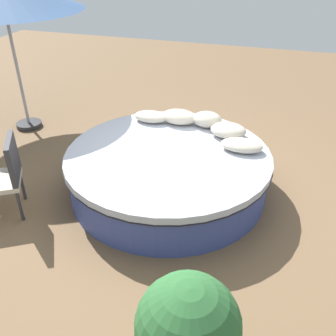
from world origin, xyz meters
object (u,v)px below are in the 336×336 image
at_px(throw_pillow_2, 207,119).
at_px(planter, 188,333).
at_px(patio_chair, 5,173).
at_px(throw_pillow_1, 228,130).
at_px(throw_pillow_0, 242,145).
at_px(throw_pillow_4, 151,117).
at_px(throw_pillow_3, 179,117).
at_px(round_bed, 168,171).

height_order(throw_pillow_2, planter, planter).
bearing_deg(patio_chair, throw_pillow_1, -86.28).
height_order(throw_pillow_0, throw_pillow_4, throw_pillow_4).
distance_m(throw_pillow_2, throw_pillow_4, 0.83).
xyz_separation_m(throw_pillow_2, planter, (0.59, -3.29, -0.13)).
height_order(throw_pillow_3, patio_chair, patio_chair).
xyz_separation_m(throw_pillow_1, throw_pillow_3, (-0.76, 0.21, 0.01)).
xyz_separation_m(round_bed, throw_pillow_0, (0.88, 0.34, 0.35)).
xyz_separation_m(round_bed, planter, (0.89, -2.38, 0.26)).
height_order(throw_pillow_2, throw_pillow_3, throw_pillow_2).
bearing_deg(planter, throw_pillow_0, 90.17).
height_order(throw_pillow_3, throw_pillow_4, throw_pillow_3).
relative_size(throw_pillow_0, throw_pillow_3, 1.03).
height_order(throw_pillow_0, throw_pillow_2, throw_pillow_2).
bearing_deg(throw_pillow_3, throw_pillow_4, -171.14).
bearing_deg(planter, throw_pillow_3, 106.94).
xyz_separation_m(throw_pillow_0, throw_pillow_2, (-0.58, 0.57, 0.03)).
xyz_separation_m(throw_pillow_2, throw_pillow_3, (-0.41, -0.02, -0.01)).
xyz_separation_m(throw_pillow_3, planter, (1.00, -3.27, -0.12)).
relative_size(throw_pillow_1, planter, 0.48).
bearing_deg(patio_chair, throw_pillow_2, -78.14).
xyz_separation_m(throw_pillow_2, patio_chair, (-2.00, -1.91, -0.12)).
bearing_deg(planter, throw_pillow_2, 100.07).
xyz_separation_m(throw_pillow_1, planter, (0.24, -3.06, -0.12)).
distance_m(throw_pillow_0, planter, 2.72).
xyz_separation_m(throw_pillow_0, throw_pillow_1, (-0.23, 0.34, 0.02)).
height_order(throw_pillow_0, throw_pillow_1, throw_pillow_1).
bearing_deg(throw_pillow_0, throw_pillow_3, 150.82).
distance_m(throw_pillow_1, throw_pillow_2, 0.42).
relative_size(round_bed, planter, 2.61).
distance_m(round_bed, planter, 2.56).
bearing_deg(planter, throw_pillow_1, 94.48).
relative_size(throw_pillow_4, patio_chair, 0.51).
xyz_separation_m(patio_chair, planter, (2.58, -1.39, -0.01)).
bearing_deg(throw_pillow_3, throw_pillow_0, -29.18).
height_order(round_bed, throw_pillow_4, throw_pillow_4).
height_order(throw_pillow_2, patio_chair, patio_chair).
relative_size(throw_pillow_1, throw_pillow_2, 1.16).
distance_m(throw_pillow_4, planter, 3.50).
bearing_deg(patio_chair, round_bed, -91.40).
bearing_deg(round_bed, patio_chair, -149.59).
bearing_deg(throw_pillow_3, round_bed, -83.06).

